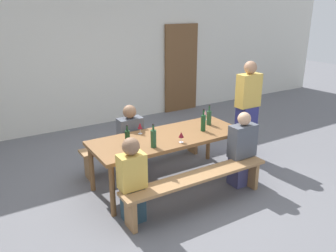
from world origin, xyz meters
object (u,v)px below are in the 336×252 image
(wine_bottle_1, at_px, (203,123))
(wine_glass_0, at_px, (205,113))
(seated_guest_near_0, at_px, (132,182))
(seated_guest_far_0, at_px, (131,141))
(bench_far, at_px, (145,144))
(seated_guest_near_1, at_px, (242,151))
(wine_bottle_0, at_px, (153,138))
(tasting_table, at_px, (168,141))
(standing_host, at_px, (247,112))
(wine_bottle_3, at_px, (127,138))
(wine_glass_1, at_px, (140,126))
(wine_bottle_2, at_px, (209,117))
(wine_glass_2, at_px, (181,135))
(bench_near, at_px, (197,181))
(wooden_door, at_px, (181,68))

(wine_bottle_1, height_order, wine_glass_0, wine_bottle_1)
(seated_guest_near_0, relative_size, seated_guest_far_0, 0.98)
(bench_far, bearing_deg, seated_guest_near_1, -55.89)
(bench_far, height_order, wine_bottle_0, wine_bottle_0)
(seated_guest_near_0, bearing_deg, tasting_table, -55.79)
(bench_far, relative_size, seated_guest_near_1, 1.91)
(standing_host, bearing_deg, wine_bottle_0, 10.37)
(wine_bottle_3, xyz_separation_m, seated_guest_near_1, (1.54, -0.55, -0.34))
(seated_guest_far_0, bearing_deg, wine_glass_1, 3.44)
(tasting_table, distance_m, seated_guest_near_1, 1.08)
(seated_guest_near_1, bearing_deg, bench_far, 34.11)
(wine_bottle_1, bearing_deg, wine_bottle_2, 36.00)
(bench_far, bearing_deg, wine_glass_0, -25.17)
(wine_bottle_0, bearing_deg, wine_glass_0, 23.73)
(seated_guest_near_0, bearing_deg, wine_glass_2, -72.48)
(wine_bottle_2, height_order, wine_bottle_3, wine_bottle_2)
(bench_far, bearing_deg, bench_near, -90.00)
(wine_bottle_2, bearing_deg, bench_far, 141.19)
(wine_glass_2, bearing_deg, wine_bottle_3, 157.84)
(seated_guest_near_1, bearing_deg, seated_guest_near_0, 90.00)
(wine_bottle_0, distance_m, standing_host, 2.04)
(tasting_table, relative_size, wine_bottle_2, 7.00)
(wine_bottle_2, bearing_deg, wine_glass_2, -153.16)
(tasting_table, bearing_deg, wine_glass_0, 19.04)
(wine_bottle_0, xyz_separation_m, seated_guest_far_0, (0.06, 0.83, -0.35))
(standing_host, bearing_deg, wine_bottle_2, 1.94)
(bench_far, distance_m, seated_guest_near_1, 1.60)
(wine_bottle_3, bearing_deg, wine_bottle_2, 4.77)
(wine_bottle_1, bearing_deg, wine_glass_1, 156.35)
(wine_bottle_2, bearing_deg, bench_near, -134.28)
(wooden_door, bearing_deg, tasting_table, -126.29)
(wine_glass_0, bearing_deg, tasting_table, -160.96)
(wine_glass_1, xyz_separation_m, standing_host, (1.93, -0.17, -0.06))
(wine_bottle_3, bearing_deg, standing_host, 3.74)
(bench_near, height_order, bench_far, same)
(wine_bottle_2, xyz_separation_m, wine_glass_2, (-0.78, -0.39, -0.01))
(bench_far, bearing_deg, wine_bottle_2, -38.81)
(wine_bottle_2, bearing_deg, seated_guest_near_0, -157.95)
(wine_bottle_0, distance_m, seated_guest_near_0, 0.68)
(bench_far, distance_m, wine_glass_0, 1.11)
(tasting_table, distance_m, wine_glass_2, 0.35)
(seated_guest_near_1, bearing_deg, seated_guest_far_0, 46.03)
(wooden_door, xyz_separation_m, tasting_table, (-2.26, -3.07, -0.37))
(wine_bottle_3, bearing_deg, wine_bottle_0, -38.87)
(wine_bottle_0, bearing_deg, wine_glass_2, -7.80)
(bench_far, bearing_deg, standing_host, -20.70)
(bench_near, xyz_separation_m, wine_bottle_3, (-0.65, 0.70, 0.50))
(bench_near, distance_m, seated_guest_far_0, 1.37)
(bench_far, height_order, wine_glass_0, wine_glass_0)
(wine_bottle_1, distance_m, wine_bottle_2, 0.31)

